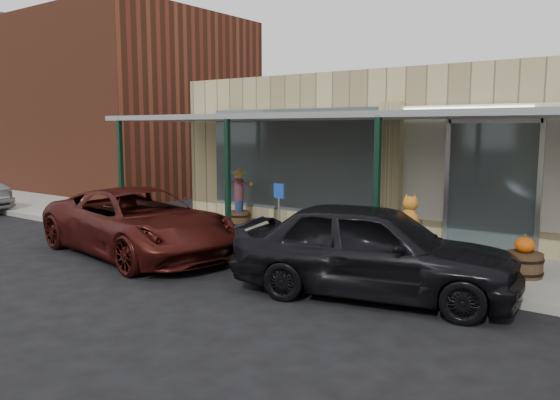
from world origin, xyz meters
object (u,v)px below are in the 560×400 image
Objects in this scene: parked_sedan at (373,249)px; car_maroon at (139,222)px; barrel_pumpkin at (524,261)px; handicap_sign at (279,208)px; barrel_scarecrow at (239,207)px.

car_maroon is (-5.56, -0.33, -0.07)m from parked_sedan.
handicap_sign is (-4.66, -1.08, 0.68)m from barrel_pumpkin.
handicap_sign is at bearing 54.59° from parked_sedan.
barrel_scarecrow reaches higher than parked_sedan.
car_maroon reaches higher than barrel_pumpkin.
handicap_sign is at bearing -34.23° from barrel_scarecrow.
barrel_pumpkin is at bearing -61.90° from car_maroon.
handicap_sign reaches higher than car_maroon.
parked_sedan reaches higher than car_maroon.
barrel_pumpkin is (7.41, -0.83, -0.26)m from barrel_scarecrow.
barrel_scarecrow is 3.37m from car_maroon.
barrel_scarecrow reaches higher than barrel_pumpkin.
parked_sedan is 0.95× the size of car_maroon.
barrel_scarecrow is 1.07× the size of handicap_sign.
parked_sedan is at bearing -130.46° from barrel_pumpkin.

